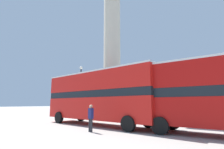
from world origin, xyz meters
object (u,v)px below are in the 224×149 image
(monument_column, at_px, (112,64))
(bus_a, at_px, (99,96))
(pedestrian_near_lamp, at_px, (91,117))
(street_lamp, at_px, (80,89))
(equestrian_statue, at_px, (76,104))

(monument_column, xyz_separation_m, bus_a, (3.04, -6.13, -4.35))
(pedestrian_near_lamp, bearing_deg, street_lamp, 159.95)
(equestrian_statue, height_order, street_lamp, street_lamp)
(bus_a, height_order, pedestrian_near_lamp, bus_a)
(equestrian_statue, height_order, pedestrian_near_lamp, equestrian_statue)
(monument_column, distance_m, equestrian_statue, 11.46)
(monument_column, height_order, street_lamp, monument_column)
(monument_column, relative_size, pedestrian_near_lamp, 11.18)
(equestrian_statue, bearing_deg, street_lamp, -73.07)
(pedestrian_near_lamp, bearing_deg, equestrian_statue, 160.26)
(monument_column, bearing_deg, street_lamp, -151.90)
(equestrian_statue, xyz_separation_m, pedestrian_near_lamp, (14.66, -12.48, -0.80))
(monument_column, xyz_separation_m, equestrian_statue, (-9.76, 3.30, -5.03))
(street_lamp, height_order, pedestrian_near_lamp, street_lamp)
(equestrian_statue, bearing_deg, monument_column, -51.78)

